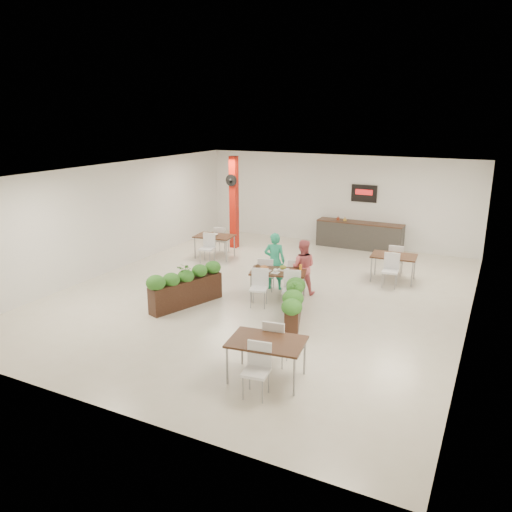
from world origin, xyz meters
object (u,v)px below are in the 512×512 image
at_px(red_column, 234,202).
at_px(planter_left, 186,285).
at_px(service_counter, 359,235).
at_px(diner_woman, 302,267).
at_px(side_table_c, 267,347).
at_px(planter_right, 294,302).
at_px(side_table_b, 394,259).
at_px(diner_man, 275,261).
at_px(main_table, 278,275).
at_px(side_table_a, 215,239).

distance_m(red_column, planter_left, 5.79).
height_order(service_counter, diner_woman, service_counter).
xyz_separation_m(service_counter, side_table_c, (0.95, -9.63, 0.14)).
relative_size(planter_right, side_table_b, 1.08).
bearing_deg(side_table_c, red_column, 114.47).
relative_size(diner_man, diner_woman, 1.07).
xyz_separation_m(planter_left, side_table_c, (3.30, -2.33, 0.11)).
height_order(red_column, side_table_b, red_column).
xyz_separation_m(service_counter, side_table_b, (1.82, -3.07, 0.14)).
bearing_deg(side_table_b, main_table, -134.01).
xyz_separation_m(main_table, diner_woman, (0.41, 0.66, 0.09)).
relative_size(service_counter, main_table, 1.58).
height_order(main_table, side_table_a, same).
distance_m(red_column, service_counter, 4.56).
xyz_separation_m(diner_man, planter_left, (-1.43, -2.10, -0.25)).
relative_size(service_counter, diner_man, 1.92).
relative_size(planter_left, planter_right, 1.13).
height_order(main_table, side_table_c, same).
height_order(red_column, diner_woman, red_column).
xyz_separation_m(diner_woman, side_table_c, (1.07, -4.43, -0.09)).
bearing_deg(diner_woman, side_table_c, 87.10).
height_order(diner_man, side_table_b, diner_man).
bearing_deg(main_table, side_table_a, 143.21).
bearing_deg(side_table_c, main_table, 103.30).
distance_m(planter_left, planter_right, 2.78).
bearing_deg(diner_woman, red_column, -57.10).
distance_m(red_column, diner_man, 4.63).
bearing_deg(main_table, side_table_c, -68.67).
bearing_deg(side_table_a, main_table, -43.77).
bearing_deg(diner_woman, planter_left, 26.81).
xyz_separation_m(service_counter, side_table_a, (-3.94, -3.31, 0.14)).
relative_size(diner_man, planter_left, 0.77).
xyz_separation_m(planter_right, side_table_c, (0.53, -2.55, 0.14)).
bearing_deg(side_table_b, diner_man, -146.07).
distance_m(planter_left, side_table_b, 5.93).
distance_m(planter_left, side_table_a, 4.30).
xyz_separation_m(red_column, side_table_c, (4.95, -7.77, -1.01)).
relative_size(service_counter, diner_woman, 2.05).
distance_m(red_column, main_table, 5.39).
height_order(side_table_a, side_table_c, same).
distance_m(main_table, planter_left, 2.33).
height_order(main_table, planter_left, planter_left).
height_order(red_column, side_table_a, red_column).
relative_size(diner_man, side_table_c, 0.94).
bearing_deg(side_table_a, side_table_c, -59.29).
relative_size(planter_left, side_table_b, 1.23).
height_order(red_column, planter_left, red_column).
bearing_deg(side_table_a, planter_right, -47.90).
height_order(diner_man, side_table_a, diner_man).
xyz_separation_m(main_table, planter_left, (-1.82, -1.44, -0.11)).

